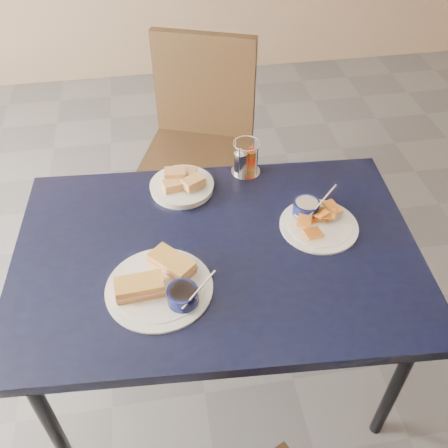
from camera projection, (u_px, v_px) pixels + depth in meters
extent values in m
plane|color=#55555A|center=(195.00, 330.00, 2.27)|extent=(6.00, 6.00, 0.00)
cube|color=black|center=(217.00, 254.00, 1.61)|extent=(1.35, 0.95, 0.04)
cylinder|color=black|center=(58.00, 437.00, 1.56)|extent=(0.04, 0.04, 0.71)
cylinder|color=black|center=(397.00, 382.00, 1.69)|extent=(0.04, 0.04, 0.71)
cylinder|color=black|center=(70.00, 271.00, 2.05)|extent=(0.04, 0.04, 0.71)
cylinder|color=black|center=(332.00, 239.00, 2.19)|extent=(0.04, 0.04, 0.71)
cube|color=black|center=(196.00, 159.00, 2.38)|extent=(0.61, 0.60, 0.05)
cylinder|color=black|center=(163.00, 228.00, 2.41)|extent=(0.04, 0.04, 0.47)
cylinder|color=black|center=(242.00, 219.00, 2.46)|extent=(0.04, 0.04, 0.47)
cylinder|color=black|center=(158.00, 181.00, 2.67)|extent=(0.04, 0.04, 0.47)
cylinder|color=black|center=(229.00, 174.00, 2.72)|extent=(0.04, 0.04, 0.47)
cube|color=black|center=(189.00, 86.00, 2.34)|extent=(0.47, 0.21, 0.50)
cylinder|color=white|center=(159.00, 288.00, 1.48)|extent=(0.32, 0.32, 0.01)
cylinder|color=white|center=(159.00, 287.00, 1.48)|extent=(0.26, 0.26, 0.00)
cube|color=gold|center=(140.00, 287.00, 1.44)|extent=(0.14, 0.08, 0.04)
cube|color=tan|center=(140.00, 288.00, 1.45)|extent=(0.15, 0.09, 0.01)
cube|color=gold|center=(172.00, 263.00, 1.51)|extent=(0.15, 0.15, 0.04)
cube|color=tan|center=(172.00, 264.00, 1.51)|extent=(0.15, 0.16, 0.01)
cylinder|color=#090D35|center=(183.00, 296.00, 1.42)|extent=(0.09, 0.09, 0.05)
cylinder|color=black|center=(182.00, 292.00, 1.41)|extent=(0.08, 0.08, 0.01)
cylinder|color=silver|center=(199.00, 290.00, 1.38)|extent=(0.11, 0.07, 0.08)
cylinder|color=white|center=(319.00, 226.00, 1.67)|extent=(0.26, 0.26, 0.01)
cylinder|color=white|center=(319.00, 225.00, 1.67)|extent=(0.22, 0.22, 0.00)
cube|color=orange|center=(319.00, 217.00, 1.69)|extent=(0.08, 0.07, 0.01)
cube|color=orange|center=(306.00, 219.00, 1.67)|extent=(0.07, 0.08, 0.01)
cube|color=orange|center=(313.00, 235.00, 1.61)|extent=(0.07, 0.06, 0.02)
cube|color=orange|center=(325.00, 215.00, 1.68)|extent=(0.08, 0.07, 0.02)
cube|color=orange|center=(318.00, 214.00, 1.67)|extent=(0.07, 0.08, 0.02)
cube|color=orange|center=(332.00, 208.00, 1.69)|extent=(0.07, 0.08, 0.02)
cube|color=orange|center=(304.00, 221.00, 1.64)|extent=(0.07, 0.08, 0.01)
cylinder|color=#090D35|center=(306.00, 208.00, 1.69)|extent=(0.09, 0.09, 0.05)
cylinder|color=#C8B697|center=(307.00, 204.00, 1.68)|extent=(0.08, 0.08, 0.01)
cylinder|color=silver|center=(322.00, 201.00, 1.65)|extent=(0.11, 0.07, 0.08)
cylinder|color=white|center=(182.00, 187.00, 1.81)|extent=(0.23, 0.23, 0.02)
cylinder|color=white|center=(182.00, 185.00, 1.80)|extent=(0.19, 0.19, 0.00)
cube|color=tan|center=(174.00, 185.00, 1.77)|extent=(0.08, 0.06, 0.03)
cube|color=tan|center=(186.00, 174.00, 1.81)|extent=(0.09, 0.07, 0.03)
cube|color=tan|center=(193.00, 182.00, 1.77)|extent=(0.09, 0.08, 0.03)
cube|color=tan|center=(175.00, 174.00, 1.79)|extent=(0.08, 0.06, 0.03)
cylinder|color=silver|center=(246.00, 172.00, 1.89)|extent=(0.11, 0.11, 0.01)
cylinder|color=silver|center=(253.00, 151.00, 1.87)|extent=(0.01, 0.01, 0.13)
cylinder|color=silver|center=(236.00, 153.00, 1.86)|extent=(0.01, 0.01, 0.13)
cylinder|color=silver|center=(239.00, 163.00, 1.81)|extent=(0.01, 0.01, 0.13)
cylinder|color=silver|center=(257.00, 162.00, 1.82)|extent=(0.01, 0.01, 0.13)
torus|color=silver|center=(247.00, 143.00, 1.80)|extent=(0.10, 0.10, 0.00)
cylinder|color=silver|center=(240.00, 162.00, 1.85)|extent=(0.05, 0.05, 0.08)
cone|color=silver|center=(241.00, 151.00, 1.82)|extent=(0.04, 0.04, 0.02)
cylinder|color=brown|center=(252.00, 161.00, 1.86)|extent=(0.03, 0.03, 0.08)
cylinder|color=#A31D09|center=(252.00, 161.00, 1.86)|extent=(0.03, 0.03, 0.03)
cylinder|color=#A31D09|center=(252.00, 149.00, 1.83)|extent=(0.02, 0.02, 0.02)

